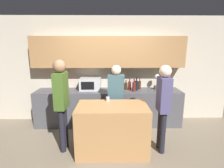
# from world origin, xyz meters

# --- Properties ---
(ground_plane) EXTENTS (14.00, 14.00, 0.00)m
(ground_plane) POSITION_xyz_m (0.00, 0.00, 0.00)
(ground_plane) COLOR #7F705B
(back_wall) EXTENTS (6.40, 0.40, 2.70)m
(back_wall) POSITION_xyz_m (0.00, 1.66, 1.54)
(back_wall) COLOR beige
(back_wall) RESTS_ON ground_plane
(back_counter) EXTENTS (3.60, 0.62, 0.89)m
(back_counter) POSITION_xyz_m (0.00, 1.39, 0.44)
(back_counter) COLOR #4C4C51
(back_counter) RESTS_ON ground_plane
(kitchen_island) EXTENTS (1.31, 0.74, 0.91)m
(kitchen_island) POSITION_xyz_m (0.07, 0.21, 0.46)
(kitchen_island) COLOR #B27F4C
(kitchen_island) RESTS_ON ground_plane
(microwave) EXTENTS (0.52, 0.39, 0.30)m
(microwave) POSITION_xyz_m (-0.45, 1.47, 1.04)
(microwave) COLOR #B7BABC
(microwave) RESTS_ON back_counter
(toaster) EXTENTS (0.26, 0.16, 0.18)m
(toaster) POSITION_xyz_m (-1.23, 1.47, 0.98)
(toaster) COLOR #B21E19
(toaster) RESTS_ON back_counter
(potted_plant) EXTENTS (0.14, 0.14, 0.39)m
(potted_plant) POSITION_xyz_m (1.22, 1.47, 1.08)
(potted_plant) COLOR brown
(potted_plant) RESTS_ON back_counter
(bottle_0) EXTENTS (0.08, 0.08, 0.31)m
(bottle_0) POSITION_xyz_m (0.25, 1.40, 1.00)
(bottle_0) COLOR #194723
(bottle_0) RESTS_ON back_counter
(bottle_1) EXTENTS (0.08, 0.08, 0.24)m
(bottle_1) POSITION_xyz_m (0.35, 1.38, 0.98)
(bottle_1) COLOR #194723
(bottle_1) RESTS_ON back_counter
(bottle_2) EXTENTS (0.08, 0.08, 0.24)m
(bottle_2) POSITION_xyz_m (0.44, 1.47, 0.98)
(bottle_2) COLOR #472814
(bottle_2) RESTS_ON back_counter
(bottle_3) EXTENTS (0.08, 0.08, 0.29)m
(bottle_3) POSITION_xyz_m (0.53, 1.42, 1.00)
(bottle_3) COLOR maroon
(bottle_3) RESTS_ON back_counter
(bottle_4) EXTENTS (0.08, 0.08, 0.32)m
(bottle_4) POSITION_xyz_m (0.62, 1.30, 1.01)
(bottle_4) COLOR maroon
(bottle_4) RESTS_ON back_counter
(bottle_5) EXTENTS (0.09, 0.09, 0.33)m
(bottle_5) POSITION_xyz_m (0.70, 1.40, 1.01)
(bottle_5) COLOR black
(bottle_5) RESTS_ON back_counter
(bottle_6) EXTENTS (0.07, 0.07, 0.29)m
(bottle_6) POSITION_xyz_m (0.79, 1.49, 1.00)
(bottle_6) COLOR #472814
(bottle_6) RESTS_ON back_counter
(cup_0) EXTENTS (0.07, 0.07, 0.09)m
(cup_0) POSITION_xyz_m (-0.01, 0.47, 0.96)
(cup_0) COLOR beige
(cup_0) RESTS_ON kitchen_island
(person_left) EXTENTS (0.36, 0.24, 1.58)m
(person_left) POSITION_xyz_m (0.17, 0.84, 0.93)
(person_left) COLOR black
(person_left) RESTS_ON ground_plane
(person_center) EXTENTS (0.23, 0.35, 1.75)m
(person_center) POSITION_xyz_m (-0.86, 0.26, 1.05)
(person_center) COLOR black
(person_center) RESTS_ON ground_plane
(person_right) EXTENTS (0.22, 0.34, 1.66)m
(person_right) POSITION_xyz_m (1.01, 0.20, 0.99)
(person_right) COLOR black
(person_right) RESTS_ON ground_plane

